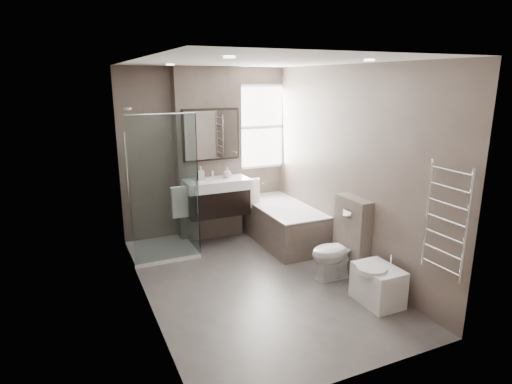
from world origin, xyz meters
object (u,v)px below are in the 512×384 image
vanity (217,196)px  bidet (378,284)px  bathtub (282,222)px  toilet (337,252)px

vanity → bidet: bearing=-67.3°
vanity → bathtub: bearing=-19.4°
bathtub → bidet: bearing=-87.6°
vanity → toilet: vanity is taller
vanity → bidet: vanity is taller
bidet → bathtub: bearing=92.4°
vanity → toilet: bearing=-60.3°
vanity → bidet: (1.01, -2.42, -0.52)m
toilet → bidet: toilet is taller
bathtub → bidet: (0.09, -2.10, -0.09)m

